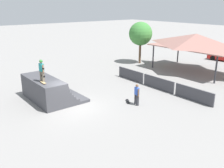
% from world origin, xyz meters
% --- Properties ---
extents(ground_plane, '(160.00, 160.00, 0.00)m').
position_xyz_m(ground_plane, '(0.00, 0.00, 0.00)').
color(ground_plane, gray).
extents(quarter_pipe_ramp, '(4.83, 3.56, 1.82)m').
position_xyz_m(quarter_pipe_ramp, '(-2.52, -0.71, 0.80)').
color(quarter_pipe_ramp, '#424247').
rests_on(quarter_pipe_ramp, ground).
extents(skater_on_deck, '(0.70, 0.25, 1.65)m').
position_xyz_m(skater_on_deck, '(-1.72, -1.38, 2.78)').
color(skater_on_deck, '#6B6051').
rests_on(skater_on_deck, quarter_pipe_ramp).
extents(skateboard_on_deck, '(0.80, 0.25, 0.09)m').
position_xyz_m(skateboard_on_deck, '(-1.32, -1.51, 1.88)').
color(skateboard_on_deck, red).
rests_on(skateboard_on_deck, quarter_pipe_ramp).
extents(bystander_walking, '(0.65, 0.35, 1.62)m').
position_xyz_m(bystander_walking, '(2.53, 4.08, 0.90)').
color(bystander_walking, '#2D2D33').
rests_on(bystander_walking, ground).
extents(skateboard_on_ground, '(0.83, 0.62, 0.09)m').
position_xyz_m(skateboard_on_ground, '(1.73, 3.92, 0.06)').
color(skateboard_on_ground, green).
rests_on(skateboard_on_ground, ground).
extents(barrier_fence, '(10.72, 0.12, 1.05)m').
position_xyz_m(barrier_fence, '(1.09, 8.12, 0.53)').
color(barrier_fence, '#3D3D42').
rests_on(barrier_fence, ground).
extents(pavilion_shelter, '(9.37, 5.53, 4.20)m').
position_xyz_m(pavilion_shelter, '(-0.69, 15.97, 3.44)').
color(pavilion_shelter, '#2D2D33').
rests_on(pavilion_shelter, ground).
extents(tree_far_back, '(2.91, 2.91, 5.19)m').
position_xyz_m(tree_far_back, '(-7.42, 14.13, 3.72)').
color(tree_far_back, brown).
rests_on(tree_far_back, ground).
extents(parked_car_red, '(4.30, 2.35, 1.27)m').
position_xyz_m(parked_car_red, '(-1.41, 23.99, 0.60)').
color(parked_car_red, red).
rests_on(parked_car_red, ground).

